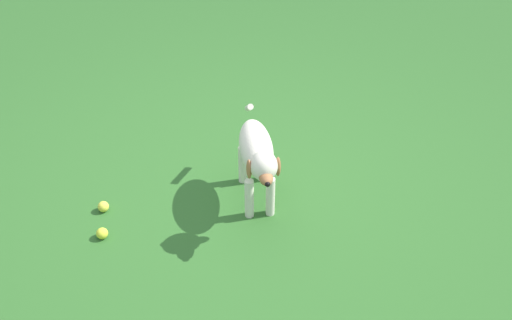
# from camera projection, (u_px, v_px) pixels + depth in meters

# --- Properties ---
(ground) EXTENTS (14.00, 14.00, 0.00)m
(ground) POSITION_uv_depth(u_px,v_px,m) (245.00, 192.00, 3.33)
(ground) COLOR #2D6026
(dog) EXTENTS (0.69, 0.53, 0.56)m
(dog) POSITION_uv_depth(u_px,v_px,m) (257.00, 154.00, 3.03)
(dog) COLOR silver
(dog) RESTS_ON ground
(tennis_ball_0) EXTENTS (0.07, 0.07, 0.07)m
(tennis_ball_0) POSITION_uv_depth(u_px,v_px,m) (103.00, 207.00, 3.17)
(tennis_ball_0) COLOR #D5D440
(tennis_ball_0) RESTS_ON ground
(tennis_ball_1) EXTENTS (0.07, 0.07, 0.07)m
(tennis_ball_1) POSITION_uv_depth(u_px,v_px,m) (102.00, 233.00, 2.99)
(tennis_ball_1) COLOR #D1D936
(tennis_ball_1) RESTS_ON ground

